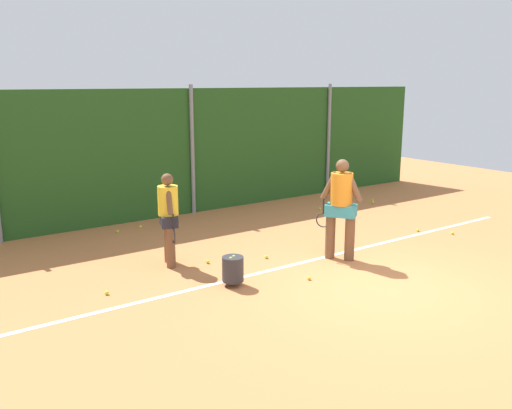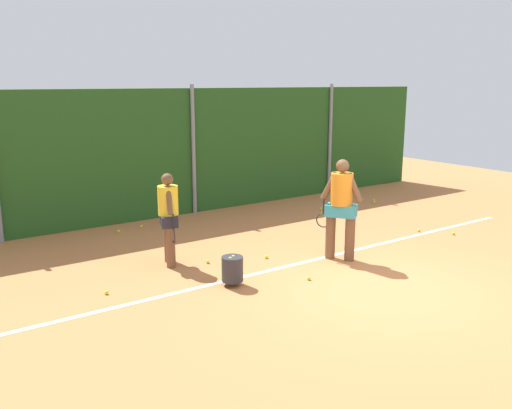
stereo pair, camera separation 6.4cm
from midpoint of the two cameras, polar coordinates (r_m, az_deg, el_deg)
The scene contains 19 objects.
ground_plane at distance 10.55m, azimuth 4.96°, elevation -5.58°, with size 25.61×25.61×0.00m, color #C67542.
hedge_fence_backdrop at distance 13.96m, azimuth -7.18°, elevation 5.56°, with size 16.03×0.25×3.16m, color #23511E.
fence_post_center at distance 13.81m, azimuth -6.84°, elevation 5.69°, with size 0.10×0.10×3.26m, color gray.
fence_post_right at distance 16.49m, azimuth 7.54°, elevation 6.82°, with size 0.10×0.10×3.26m, color gray.
court_baseline_paint at distance 10.40m, azimuth 5.71°, elevation -5.86°, with size 11.71×0.10×0.01m, color white.
player_foreground_near at distance 10.27m, azimuth 8.75°, elevation 0.05°, with size 0.60×0.71×1.93m.
player_midcourt at distance 9.99m, azimuth -9.38°, elevation -1.03°, with size 0.44×0.78×1.71m.
ball_hopper at distance 9.04m, azimuth -2.66°, elevation -6.77°, with size 0.36×0.36×0.51m.
tennis_ball_0 at distance 10.21m, azimuth -5.28°, elevation -6.02°, with size 0.07×0.07×0.07m, color #CCDB33.
tennis_ball_1 at distance 15.72m, azimuth 12.05°, elevation 0.46°, with size 0.07×0.07×0.07m, color #CCDB33.
tennis_ball_2 at distance 12.58m, azimuth -14.49°, elevation -2.76°, with size 0.07×0.07×0.07m, color #CCDB33.
tennis_ball_3 at distance 14.44m, azimuth 6.62°, elevation -0.44°, with size 0.07×0.07×0.07m, color #CCDB33.
tennis_ball_4 at distance 10.45m, azimuth 0.91°, elevation -5.53°, with size 0.07×0.07×0.07m, color #CCDB33.
tennis_ball_5 at distance 9.07m, azimuth -15.64°, elevation -8.94°, with size 0.07×0.07×0.07m, color #CCDB33.
tennis_ball_6 at distance 12.86m, azimuth -12.20°, elevation -2.29°, with size 0.07×0.07×0.07m, color #CCDB33.
tennis_ball_7 at distance 15.45m, azimuth 12.11°, elevation 0.24°, with size 0.07×0.07×0.07m, color #CCDB33.
tennis_ball_8 at distance 9.40m, azimuth 5.41°, elevation -7.71°, with size 0.07×0.07×0.07m, color #CCDB33.
tennis_ball_9 at distance 12.80m, azimuth 19.84°, elevation -2.86°, with size 0.07×0.07×0.07m, color #CCDB33.
tennis_ball_10 at distance 12.82m, azimuth 16.54°, elevation -2.60°, with size 0.07×0.07×0.07m, color #CCDB33.
Camera 1 is at (-6.50, -5.71, 3.32)m, focal length 37.99 mm.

